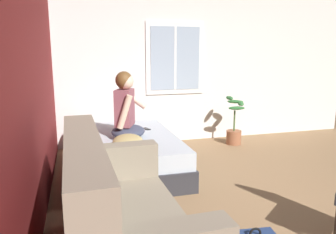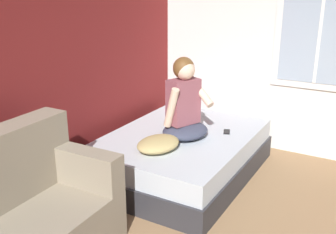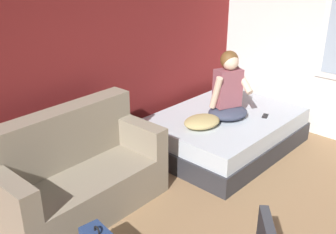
# 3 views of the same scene
# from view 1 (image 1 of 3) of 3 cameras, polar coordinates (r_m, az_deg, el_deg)

# --- Properties ---
(ground_plane) EXTENTS (40.00, 40.00, 0.00)m
(ground_plane) POSITION_cam_1_polar(r_m,az_deg,el_deg) (3.68, 21.60, -15.39)
(ground_plane) COLOR #93704C
(wall_back_accent) EXTENTS (10.95, 0.16, 2.70)m
(wall_back_accent) POSITION_cam_1_polar(r_m,az_deg,el_deg) (2.63, -25.27, 4.70)
(wall_back_accent) COLOR maroon
(wall_back_accent) RESTS_ON ground
(wall_side_with_window) EXTENTS (0.19, 6.27, 2.70)m
(wall_side_with_window) POSITION_cam_1_polar(r_m,az_deg,el_deg) (6.00, 4.63, 8.89)
(wall_side_with_window) COLOR silver
(wall_side_with_window) RESTS_ON ground
(bed) EXTENTS (2.01, 1.48, 0.48)m
(bed) POSITION_cam_1_polar(r_m,az_deg,el_deg) (4.54, -8.05, -6.30)
(bed) COLOR #2D2D33
(bed) RESTS_ON ground
(couch) EXTENTS (1.72, 0.86, 1.04)m
(couch) POSITION_cam_1_polar(r_m,az_deg,el_deg) (2.49, -8.56, -17.90)
(couch) COLOR gray
(couch) RESTS_ON ground
(person_seated) EXTENTS (0.65, 0.60, 0.88)m
(person_seated) POSITION_cam_1_polar(r_m,az_deg,el_deg) (4.34, -7.28, 1.05)
(person_seated) COLOR #383D51
(person_seated) RESTS_ON bed
(throw_pillow) EXTENTS (0.54, 0.45, 0.14)m
(throw_pillow) POSITION_cam_1_polar(r_m,az_deg,el_deg) (3.96, -7.02, -4.18)
(throw_pillow) COLOR tan
(throw_pillow) RESTS_ON bed
(cell_phone) EXTENTS (0.16, 0.11, 0.01)m
(cell_phone) POSITION_cam_1_polar(r_m,az_deg,el_deg) (4.84, -3.78, -2.07)
(cell_phone) COLOR black
(cell_phone) RESTS_ON bed
(potted_plant) EXTENTS (0.39, 0.37, 0.85)m
(potted_plant) POSITION_cam_1_polar(r_m,az_deg,el_deg) (5.85, 11.46, -1.77)
(potted_plant) COLOR #995B3D
(potted_plant) RESTS_ON ground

